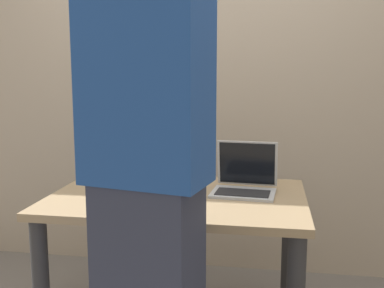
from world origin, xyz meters
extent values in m
cube|color=#9E8460|center=(0.00, 0.00, 0.71)|extent=(1.22, 0.82, 0.04)
cylinder|color=#2D2D30|center=(-0.55, 0.35, 0.35)|extent=(0.08, 0.08, 0.69)
cylinder|color=#2D2D30|center=(0.55, 0.35, 0.35)|extent=(0.08, 0.08, 0.69)
cube|color=#B7BABC|center=(0.31, 0.06, 0.74)|extent=(0.32, 0.25, 0.01)
cube|color=#232326|center=(0.31, 0.04, 0.74)|extent=(0.26, 0.15, 0.00)
cube|color=#B7BABC|center=(0.32, 0.19, 0.86)|extent=(0.31, 0.07, 0.23)
cube|color=black|center=(0.32, 0.18, 0.86)|extent=(0.28, 0.06, 0.21)
cylinder|color=#472B14|center=(-0.35, 0.34, 0.82)|extent=(0.08, 0.08, 0.18)
cone|color=#472B14|center=(-0.35, 0.34, 0.92)|extent=(0.08, 0.08, 0.03)
cylinder|color=#472B14|center=(-0.35, 0.34, 0.97)|extent=(0.03, 0.03, 0.07)
cylinder|color=#BFB74C|center=(-0.35, 0.34, 1.01)|extent=(0.04, 0.04, 0.01)
cylinder|color=#44CF4A|center=(-0.35, 0.34, 0.83)|extent=(0.08, 0.08, 0.06)
cylinder|color=#1E5123|center=(-0.27, 0.26, 0.81)|extent=(0.07, 0.07, 0.16)
cone|color=#1E5123|center=(-0.27, 0.26, 0.90)|extent=(0.07, 0.07, 0.02)
cylinder|color=#1E5123|center=(-0.27, 0.26, 0.96)|extent=(0.03, 0.03, 0.09)
cylinder|color=#BFB74C|center=(-0.27, 0.26, 1.01)|extent=(0.03, 0.03, 0.01)
cylinder|color=#3B8274|center=(-0.27, 0.26, 0.82)|extent=(0.07, 0.07, 0.06)
cube|color=#1E4793|center=(0.02, -0.64, 1.28)|extent=(0.45, 0.32, 0.66)
cylinder|color=#19598C|center=(-0.38, 0.08, 0.78)|extent=(0.09, 0.09, 0.10)
torus|color=#19598C|center=(-0.33, 0.08, 0.79)|extent=(0.07, 0.01, 0.07)
cube|color=tan|center=(0.00, 0.90, 1.30)|extent=(6.00, 0.10, 2.60)
camera|label=1|loc=(0.43, -2.14, 1.33)|focal=43.58mm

